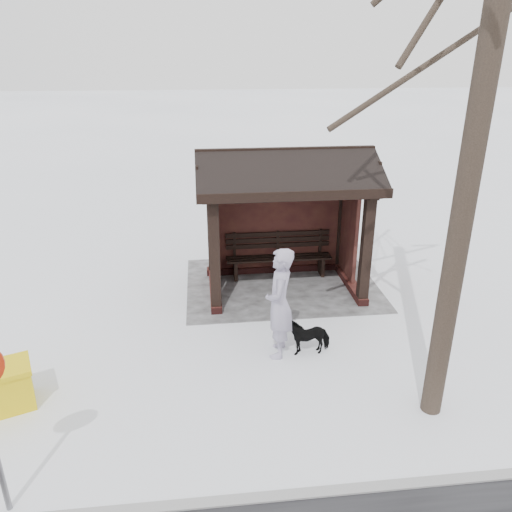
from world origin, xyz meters
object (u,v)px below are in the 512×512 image
(pedestrian, at_px, (279,303))
(grit_bin, at_px, (0,388))
(dog, at_px, (307,335))
(bus_shelter, at_px, (284,191))

(pedestrian, xyz_separation_m, grit_bin, (4.22, 0.96, -0.63))
(dog, relative_size, grit_bin, 0.72)
(pedestrian, xyz_separation_m, dog, (-0.51, -0.02, -0.65))
(pedestrian, bearing_deg, grit_bin, -63.73)
(dog, distance_m, grit_bin, 4.83)
(dog, height_order, grit_bin, grit_bin)
(dog, bearing_deg, pedestrian, -92.77)
(pedestrian, bearing_deg, bus_shelter, -176.99)
(pedestrian, height_order, dog, pedestrian)
(bus_shelter, relative_size, pedestrian, 1.85)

